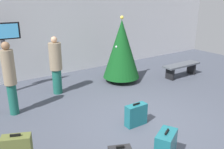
{
  "coord_description": "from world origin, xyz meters",
  "views": [
    {
      "loc": [
        -3.36,
        -3.67,
        2.84
      ],
      "look_at": [
        -0.04,
        1.2,
        0.9
      ],
      "focal_mm": 38.08,
      "sensor_mm": 36.0,
      "label": 1
    }
  ],
  "objects_px": {
    "waiting_bench": "(181,67)",
    "suitcase_3": "(166,148)",
    "holiday_tree": "(122,49)",
    "traveller_1": "(56,64)",
    "suitcase_1": "(136,115)",
    "traveller_0": "(10,77)",
    "flight_info_kiosk": "(3,44)"
  },
  "relations": [
    {
      "from": "flight_info_kiosk",
      "to": "suitcase_3",
      "type": "height_order",
      "value": "flight_info_kiosk"
    },
    {
      "from": "flight_info_kiosk",
      "to": "waiting_bench",
      "type": "distance_m",
      "value": 6.06
    },
    {
      "from": "suitcase_1",
      "to": "holiday_tree",
      "type": "bearing_deg",
      "value": 60.09
    },
    {
      "from": "holiday_tree",
      "to": "flight_info_kiosk",
      "type": "distance_m",
      "value": 3.68
    },
    {
      "from": "holiday_tree",
      "to": "traveller_1",
      "type": "relative_size",
      "value": 1.29
    },
    {
      "from": "waiting_bench",
      "to": "suitcase_3",
      "type": "distance_m",
      "value": 5.1
    },
    {
      "from": "traveller_1",
      "to": "suitcase_3",
      "type": "xyz_separation_m",
      "value": [
        0.35,
        -4.15,
        -0.62
      ]
    },
    {
      "from": "traveller_0",
      "to": "holiday_tree",
      "type": "bearing_deg",
      "value": 7.25
    },
    {
      "from": "waiting_bench",
      "to": "holiday_tree",
      "type": "bearing_deg",
      "value": 158.23
    },
    {
      "from": "flight_info_kiosk",
      "to": "suitcase_1",
      "type": "relative_size",
      "value": 3.89
    },
    {
      "from": "suitcase_3",
      "to": "traveller_1",
      "type": "bearing_deg",
      "value": 94.82
    },
    {
      "from": "holiday_tree",
      "to": "traveller_1",
      "type": "height_order",
      "value": "holiday_tree"
    },
    {
      "from": "suitcase_3",
      "to": "suitcase_1",
      "type": "bearing_deg",
      "value": 72.54
    },
    {
      "from": "traveller_0",
      "to": "suitcase_1",
      "type": "relative_size",
      "value": 3.38
    },
    {
      "from": "waiting_bench",
      "to": "suitcase_1",
      "type": "height_order",
      "value": "suitcase_1"
    },
    {
      "from": "holiday_tree",
      "to": "suitcase_3",
      "type": "bearing_deg",
      "value": -116.05
    },
    {
      "from": "holiday_tree",
      "to": "waiting_bench",
      "type": "distance_m",
      "value": 2.42
    },
    {
      "from": "flight_info_kiosk",
      "to": "waiting_bench",
      "type": "relative_size",
      "value": 1.36
    },
    {
      "from": "traveller_1",
      "to": "suitcase_3",
      "type": "bearing_deg",
      "value": -85.18
    },
    {
      "from": "traveller_1",
      "to": "holiday_tree",
      "type": "bearing_deg",
      "value": -5.19
    },
    {
      "from": "waiting_bench",
      "to": "traveller_0",
      "type": "xyz_separation_m",
      "value": [
        -5.84,
        0.38,
        0.63
      ]
    },
    {
      "from": "suitcase_3",
      "to": "flight_info_kiosk",
      "type": "bearing_deg",
      "value": 107.14
    },
    {
      "from": "traveller_1",
      "to": "suitcase_1",
      "type": "bearing_deg",
      "value": -75.0
    },
    {
      "from": "flight_info_kiosk",
      "to": "waiting_bench",
      "type": "bearing_deg",
      "value": -19.34
    },
    {
      "from": "holiday_tree",
      "to": "traveller_0",
      "type": "bearing_deg",
      "value": -172.75
    },
    {
      "from": "traveller_1",
      "to": "suitcase_1",
      "type": "height_order",
      "value": "traveller_1"
    },
    {
      "from": "waiting_bench",
      "to": "traveller_0",
      "type": "height_order",
      "value": "traveller_0"
    },
    {
      "from": "suitcase_1",
      "to": "suitcase_3",
      "type": "relative_size",
      "value": 0.85
    },
    {
      "from": "holiday_tree",
      "to": "traveller_1",
      "type": "xyz_separation_m",
      "value": [
        -2.27,
        0.21,
        -0.23
      ]
    },
    {
      "from": "waiting_bench",
      "to": "suitcase_3",
      "type": "relative_size",
      "value": 2.45
    },
    {
      "from": "waiting_bench",
      "to": "traveller_0",
      "type": "distance_m",
      "value": 5.88
    },
    {
      "from": "holiday_tree",
      "to": "waiting_bench",
      "type": "height_order",
      "value": "holiday_tree"
    }
  ]
}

